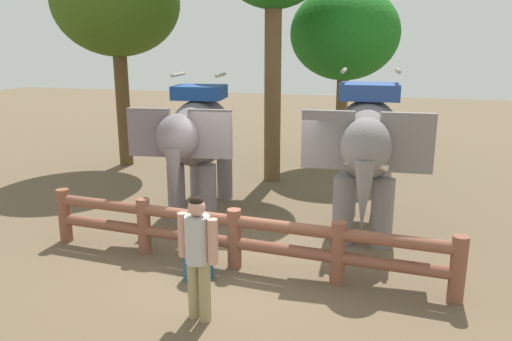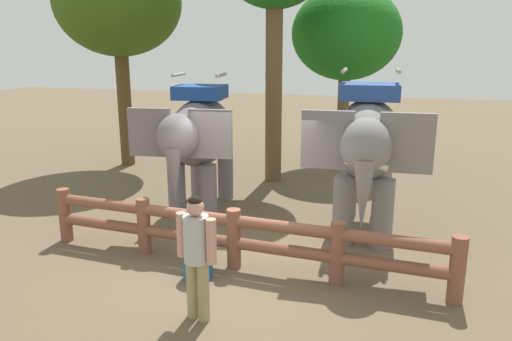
{
  "view_description": "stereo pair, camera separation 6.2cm",
  "coord_description": "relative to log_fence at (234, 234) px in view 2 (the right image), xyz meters",
  "views": [
    {
      "loc": [
        2.54,
        -7.75,
        3.74
      ],
      "look_at": [
        0.0,
        1.07,
        1.4
      ],
      "focal_mm": 34.75,
      "sensor_mm": 36.0,
      "label": 1
    },
    {
      "loc": [
        2.6,
        -7.73,
        3.74
      ],
      "look_at": [
        0.0,
        1.07,
        1.4
      ],
      "focal_mm": 34.75,
      "sensor_mm": 36.0,
      "label": 2
    }
  ],
  "objects": [
    {
      "name": "ground_plane",
      "position": [
        0.0,
        0.26,
        -0.61
      ],
      "size": [
        60.0,
        60.0,
        0.0
      ],
      "primitive_type": "plane",
      "color": "brown"
    },
    {
      "name": "log_fence",
      "position": [
        0.0,
        0.0,
        0.0
      ],
      "size": [
        7.33,
        0.68,
        1.05
      ],
      "color": "brown",
      "rests_on": "ground"
    },
    {
      "name": "elephant_near_left",
      "position": [
        -1.7,
        2.59,
        1.15
      ],
      "size": [
        2.08,
        3.7,
        3.13
      ],
      "color": "slate",
      "rests_on": "ground"
    },
    {
      "name": "elephant_center",
      "position": [
        1.99,
        2.27,
        1.24
      ],
      "size": [
        2.19,
        3.83,
        3.29
      ],
      "color": "gray",
      "rests_on": "ground"
    },
    {
      "name": "tourist_woman_in_black",
      "position": [
        0.06,
        -1.71,
        0.43
      ],
      "size": [
        0.62,
        0.42,
        1.8
      ],
      "color": "tan",
      "rests_on": "ground"
    },
    {
      "name": "tree_back_center",
      "position": [
        -5.73,
        6.24,
        4.33
      ],
      "size": [
        3.77,
        3.77,
        6.58
      ],
      "color": "brown",
      "rests_on": "ground"
    },
    {
      "name": "tree_far_right",
      "position": [
        0.81,
        8.31,
        3.43
      ],
      "size": [
        3.33,
        3.33,
        5.48
      ],
      "color": "brown",
      "rests_on": "ground"
    },
    {
      "name": "feed_bucket",
      "position": [
        -0.44,
        -0.54,
        -0.36
      ],
      "size": [
        0.48,
        0.48,
        0.48
      ],
      "color": "#19598C",
      "rests_on": "ground"
    }
  ]
}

